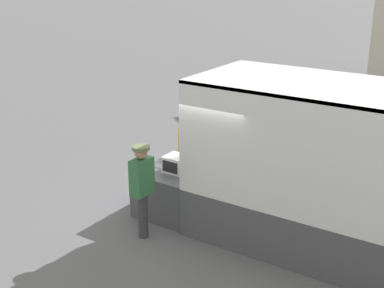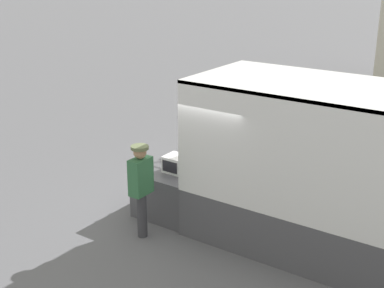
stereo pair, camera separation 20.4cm
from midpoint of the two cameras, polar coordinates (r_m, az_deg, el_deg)
ground_plane at (r=10.82m, az=2.54°, el=-7.36°), size 160.00×160.00×0.00m
tailgate_deck at (r=10.93m, az=-0.16°, el=-4.40°), size 1.23×2.05×0.91m
microwave at (r=10.32m, az=-0.90°, el=-2.17°), size 0.53×0.42×0.32m
portable_generator at (r=11.04m, az=1.37°, el=-0.24°), size 0.74×0.42×0.64m
worker_person at (r=9.53m, az=-4.86°, el=-4.02°), size 0.32×0.44×1.76m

